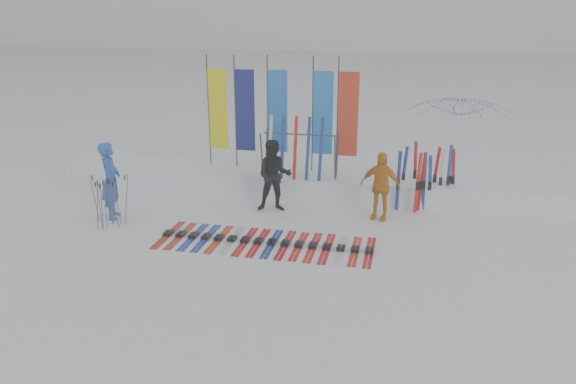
% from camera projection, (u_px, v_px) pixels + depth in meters
% --- Properties ---
extents(ground, '(120.00, 120.00, 0.00)m').
position_uv_depth(ground, '(262.00, 260.00, 11.72)').
color(ground, white).
rests_on(ground, ground).
extents(snow_bank, '(14.00, 1.60, 0.60)m').
position_uv_depth(snow_bank, '(304.00, 183.00, 15.89)').
color(snow_bank, white).
rests_on(snow_bank, ground).
extents(person_blue, '(0.67, 0.82, 1.93)m').
position_uv_depth(person_blue, '(111.00, 181.00, 13.82)').
color(person_blue, '#1E4CB3').
rests_on(person_blue, ground).
extents(person_black, '(1.04, 0.89, 1.86)m').
position_uv_depth(person_black, '(274.00, 176.00, 14.33)').
color(person_black, black).
rests_on(person_black, ground).
extents(person_yellow, '(1.06, 0.60, 1.71)m').
position_uv_depth(person_yellow, '(380.00, 186.00, 13.78)').
color(person_yellow, orange).
rests_on(person_yellow, ground).
extents(tent_canopy, '(3.36, 3.41, 2.71)m').
position_uv_depth(tent_canopy, '(456.00, 141.00, 16.24)').
color(tent_canopy, white).
rests_on(tent_canopy, ground).
extents(ski_row, '(4.81, 1.68, 0.07)m').
position_uv_depth(ski_row, '(265.00, 242.00, 12.54)').
color(ski_row, '#AE150D').
rests_on(ski_row, ground).
extents(pole_cluster, '(0.85, 0.89, 1.25)m').
position_uv_depth(pole_cluster, '(108.00, 202.00, 13.41)').
color(pole_cluster, '#595B60').
rests_on(pole_cluster, ground).
extents(feather_flags, '(4.33, 0.12, 3.20)m').
position_uv_depth(feather_flags, '(280.00, 112.00, 15.67)').
color(feather_flags, '#383A3F').
rests_on(feather_flags, ground).
extents(ski_rack, '(2.04, 0.80, 1.23)m').
position_uv_depth(ski_rack, '(300.00, 149.00, 15.19)').
color(ski_rack, '#383A3F').
rests_on(ski_rack, ground).
extents(upright_skis, '(1.48, 1.05, 1.68)m').
position_uv_depth(upright_skis, '(428.00, 178.00, 14.62)').
color(upright_skis, navy).
rests_on(upright_skis, ground).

